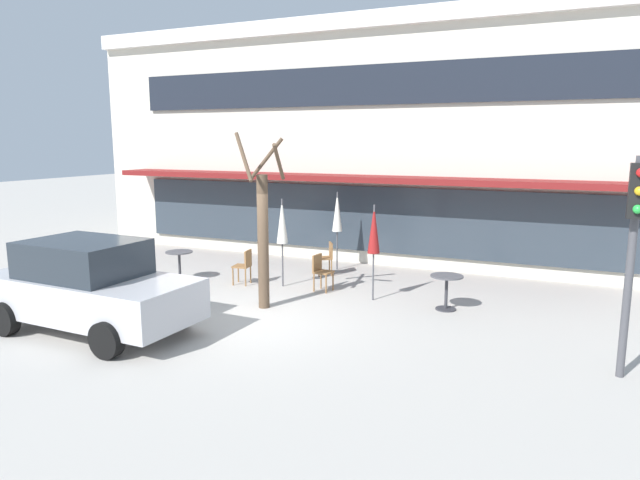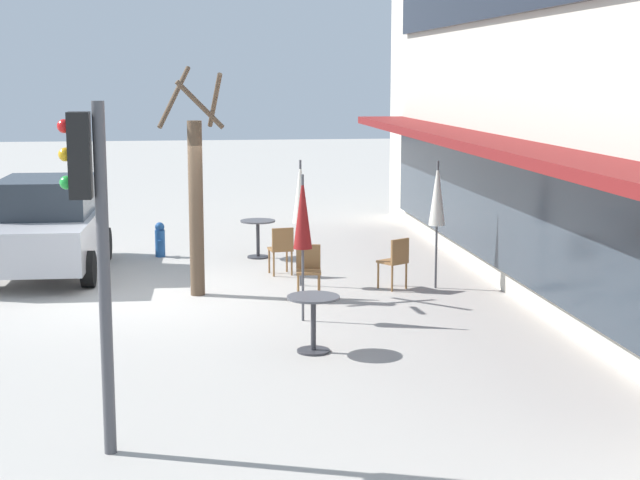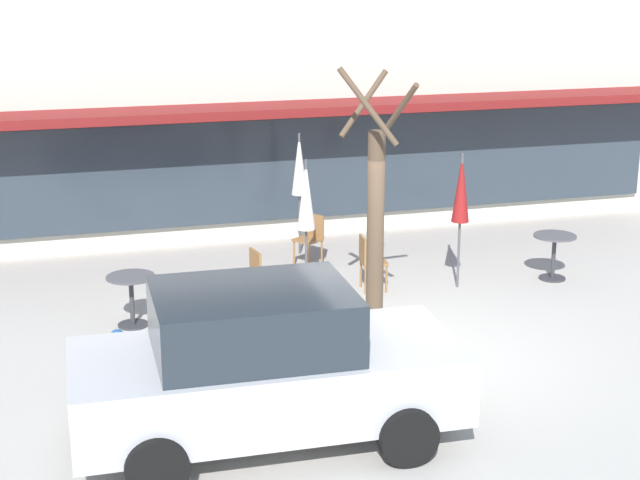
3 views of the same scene
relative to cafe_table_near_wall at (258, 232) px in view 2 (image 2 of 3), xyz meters
The scene contains 13 objects.
ground_plane 4.06m from the cafe_table_near_wall, 31.35° to the right, with size 80.00×80.00×0.00m, color #ADA8A0.
cafe_table_near_wall is the anchor object (origin of this frame).
cafe_table_streetside 6.93m from the cafe_table_near_wall, ahead, with size 0.70×0.70×0.76m.
patio_umbrella_green_folded 4.47m from the cafe_table_near_wall, 40.85° to the left, with size 0.28×0.28×2.20m.
patio_umbrella_cream_folded 3.03m from the cafe_table_near_wall, 11.15° to the left, with size 0.28×0.28×2.20m.
patio_umbrella_corner_open 5.36m from the cafe_table_near_wall, ahead, with size 0.28×0.28×2.20m.
cafe_chair_0 3.85m from the cafe_table_near_wall, ahead, with size 0.44×0.44×0.89m.
cafe_chair_1 1.82m from the cafe_table_near_wall, ahead, with size 0.46×0.46×0.89m.
cafe_chair_2 3.91m from the cafe_table_near_wall, 32.87° to the left, with size 0.55×0.55×0.89m.
parked_sedan 4.12m from the cafe_table_near_wall, 75.43° to the right, with size 4.25×2.11×1.76m.
street_tree 3.67m from the cafe_table_near_wall, 20.89° to the right, with size 1.10×1.10×3.78m.
traffic_light_pole 10.56m from the cafe_table_near_wall, 12.62° to the right, with size 0.26×0.44×3.40m.
fire_hydrant 2.00m from the cafe_table_near_wall, 100.55° to the right, with size 0.36×0.20×0.71m.
Camera 2 is at (15.97, 0.73, 3.63)m, focal length 55.00 mm.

